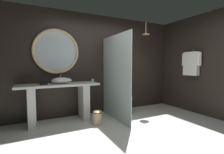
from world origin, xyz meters
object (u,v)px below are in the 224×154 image
object	(u,v)px
hanging_bathrobe	(191,63)
waste_bin	(97,117)
tumbler_cup	(93,80)
vessel_sink	(62,80)
tissue_box	(44,83)
rain_shower_head	(146,33)
toilet	(124,103)
round_wall_mirror	(56,51)

from	to	relation	value
hanging_bathrobe	waste_bin	bearing A→B (deg)	173.60
waste_bin	tumbler_cup	bearing A→B (deg)	81.03
vessel_sink	hanging_bathrobe	distance (m)	3.37
tumbler_cup	tissue_box	size ratio (longest dim) A/B	0.55
rain_shower_head	hanging_bathrobe	size ratio (longest dim) A/B	0.52
rain_shower_head	hanging_bathrobe	xyz separation A→B (m)	(0.93, -0.77, -0.83)
tumbler_cup	hanging_bathrobe	bearing A→B (deg)	-17.16
toilet	waste_bin	size ratio (longest dim) A/B	1.87
tissue_box	toilet	size ratio (longest dim) A/B	0.26
vessel_sink	toilet	world-z (taller)	vessel_sink
tumbler_cup	waste_bin	size ratio (longest dim) A/B	0.27
tissue_box	round_wall_mirror	xyz separation A→B (m)	(0.32, 0.28, 0.70)
vessel_sink	round_wall_mirror	world-z (taller)	round_wall_mirror
toilet	hanging_bathrobe	bearing A→B (deg)	-24.17
tumbler_cup	rain_shower_head	distance (m)	2.03
tumbler_cup	rain_shower_head	size ratio (longest dim) A/B	0.23
vessel_sink	round_wall_mirror	size ratio (longest dim) A/B	0.42
waste_bin	rain_shower_head	bearing A→B (deg)	15.99
vessel_sink	waste_bin	distance (m)	1.16
tissue_box	rain_shower_head	distance (m)	2.97
tissue_box	round_wall_mirror	bearing A→B (deg)	41.95
round_wall_mirror	tissue_box	bearing A→B (deg)	-138.05
tumbler_cup	rain_shower_head	world-z (taller)	rain_shower_head
vessel_sink	tumbler_cup	size ratio (longest dim) A/B	5.28
tumbler_cup	rain_shower_head	bearing A→B (deg)	-0.32
tissue_box	hanging_bathrobe	world-z (taller)	hanging_bathrobe
rain_shower_head	round_wall_mirror	bearing A→B (deg)	172.53
vessel_sink	hanging_bathrobe	size ratio (longest dim) A/B	0.64
tumbler_cup	round_wall_mirror	distance (m)	1.09
vessel_sink	round_wall_mirror	xyz separation A→B (m)	(-0.07, 0.23, 0.67)
round_wall_mirror	rain_shower_head	xyz separation A→B (m)	(2.38, -0.31, 0.57)
toilet	waste_bin	world-z (taller)	toilet
hanging_bathrobe	vessel_sink	bearing A→B (deg)	165.29
round_wall_mirror	vessel_sink	bearing A→B (deg)	-73.83
hanging_bathrobe	tumbler_cup	bearing A→B (deg)	162.84
tissue_box	tumbler_cup	bearing A→B (deg)	-0.99
round_wall_mirror	toilet	world-z (taller)	round_wall_mirror
rain_shower_head	hanging_bathrobe	world-z (taller)	rain_shower_head
tumbler_cup	toilet	xyz separation A→B (m)	(0.86, -0.03, -0.63)
vessel_sink	tissue_box	xyz separation A→B (m)	(-0.38, -0.05, -0.03)
tumbler_cup	hanging_bathrobe	world-z (taller)	hanging_bathrobe
tumbler_cup	waste_bin	xyz separation A→B (m)	(-0.08, -0.49, -0.76)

